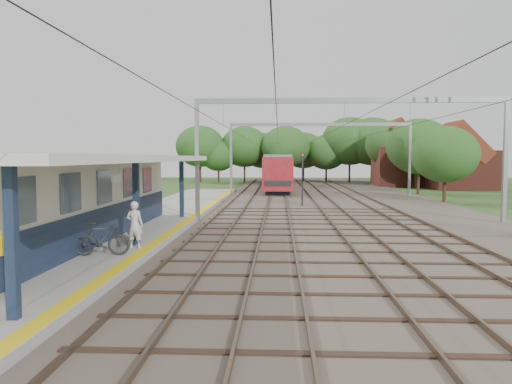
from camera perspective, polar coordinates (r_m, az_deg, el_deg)
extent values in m
plane|color=#2D4C1E|center=(13.46, 4.32, -12.04)|extent=(160.00, 160.00, 0.00)
cube|color=#473D33|center=(43.31, 8.44, -0.93)|extent=(18.00, 90.00, 0.10)
cube|color=gray|center=(28.08, -12.07, -3.35)|extent=(5.00, 52.00, 0.35)
cube|color=yellow|center=(27.57, -7.54, -3.06)|extent=(0.45, 52.00, 0.01)
cube|color=beige|center=(21.74, -20.41, -0.66)|extent=(3.20, 18.00, 3.40)
cube|color=#111E36|center=(21.26, -16.32, -3.38)|extent=(0.06, 18.00, 1.40)
cube|color=slate|center=(21.12, -16.37, 0.66)|extent=(0.05, 16.00, 1.30)
cube|color=yellow|center=(13.90, -26.75, -5.40)|extent=(0.18, 0.38, 0.50)
cube|color=#111E36|center=(11.49, -26.13, -5.25)|extent=(0.22, 0.22, 3.20)
cube|color=#111E36|center=(19.80, -13.52, -1.24)|extent=(0.22, 0.22, 3.20)
cube|color=#111E36|center=(28.53, -8.50, 0.38)|extent=(0.22, 0.22, 3.20)
cube|color=silver|center=(20.33, -18.76, 3.64)|extent=(6.40, 20.00, 0.24)
cube|color=white|center=(17.85, -15.67, 1.54)|extent=(0.06, 0.85, 0.26)
cube|color=brown|center=(43.25, -2.45, -0.73)|extent=(0.07, 88.00, 0.15)
cube|color=brown|center=(43.15, -0.55, -0.74)|extent=(0.07, 88.00, 0.15)
cube|color=brown|center=(43.09, 1.53, -0.74)|extent=(0.07, 88.00, 0.15)
cube|color=brown|center=(43.08, 3.44, -0.75)|extent=(0.07, 88.00, 0.15)
cube|color=brown|center=(43.18, 6.44, -0.76)|extent=(0.07, 88.00, 0.15)
cube|color=brown|center=(43.30, 8.34, -0.76)|extent=(0.07, 88.00, 0.15)
cube|color=brown|center=(43.57, 11.17, -0.77)|extent=(0.07, 88.00, 0.15)
cube|color=brown|center=(43.80, 13.03, -0.77)|extent=(0.07, 88.00, 0.15)
cube|color=gray|center=(28.31, -6.74, 3.51)|extent=(0.22, 0.22, 7.00)
cube|color=gray|center=(30.56, 26.60, 3.15)|extent=(0.22, 0.22, 7.00)
cube|color=gray|center=(28.38, 10.68, 10.25)|extent=(17.00, 0.20, 0.30)
cube|color=gray|center=(48.16, -2.86, 3.71)|extent=(0.22, 0.22, 7.00)
cube|color=gray|center=(49.51, 17.16, 3.54)|extent=(0.22, 0.22, 7.00)
cube|color=gray|center=(48.20, 7.32, 7.67)|extent=(17.00, 0.20, 0.30)
cylinder|color=black|center=(43.08, -1.51, 6.34)|extent=(0.02, 88.00, 0.02)
cylinder|color=black|center=(42.97, 2.50, 6.35)|extent=(0.02, 88.00, 0.02)
cylinder|color=black|center=(43.12, 7.45, 6.31)|extent=(0.02, 88.00, 0.02)
cylinder|color=black|center=(43.57, 12.21, 6.23)|extent=(0.02, 88.00, 0.02)
cylinder|color=#382619|center=(74.59, -4.78, 2.21)|extent=(0.28, 0.28, 2.88)
ellipsoid|color=#1C4F1E|center=(74.57, -4.79, 4.91)|extent=(6.72, 6.72, 5.76)
cylinder|color=#382619|center=(76.06, -0.09, 2.12)|extent=(0.28, 0.28, 2.52)
ellipsoid|color=#1C4F1E|center=(76.02, -0.09, 4.44)|extent=(5.88, 5.88, 5.04)
cylinder|color=#382619|center=(73.00, 4.51, 2.31)|extent=(0.28, 0.28, 3.24)
ellipsoid|color=#1C4F1E|center=(73.00, 4.53, 5.42)|extent=(7.56, 7.56, 6.48)
cylinder|color=#382619|center=(75.44, 9.02, 2.12)|extent=(0.28, 0.28, 2.70)
ellipsoid|color=#1C4F1E|center=(75.41, 9.05, 4.63)|extent=(6.30, 6.30, 5.40)
cylinder|color=#382619|center=(53.13, 18.91, 1.11)|extent=(0.28, 0.28, 2.52)
ellipsoid|color=#1C4F1E|center=(53.07, 18.99, 4.43)|extent=(5.88, 5.88, 5.04)
cylinder|color=#382619|center=(68.72, 15.58, 1.92)|extent=(0.28, 0.28, 2.88)
ellipsoid|color=#1C4F1E|center=(68.70, 15.63, 4.86)|extent=(6.72, 6.72, 5.76)
cube|color=brown|center=(62.72, 22.59, 2.33)|extent=(7.00, 6.00, 4.50)
cube|color=maroon|center=(62.72, 22.67, 5.20)|extent=(4.99, 6.12, 4.99)
cube|color=brown|center=(66.99, 16.81, 2.76)|extent=(8.00, 6.00, 5.00)
cube|color=maroon|center=(67.01, 16.87, 5.67)|extent=(5.52, 6.12, 5.52)
imported|color=silver|center=(19.04, -13.70, -3.64)|extent=(0.68, 0.49, 1.75)
imported|color=black|center=(17.95, -17.26, -5.14)|extent=(1.97, 0.79, 1.15)
cube|color=black|center=(55.42, 2.51, 0.45)|extent=(2.34, 16.70, 0.44)
cube|color=maroon|center=(55.34, 2.52, 2.33)|extent=(2.93, 18.16, 3.18)
cube|color=black|center=(55.33, 2.52, 2.68)|extent=(2.97, 16.70, 0.91)
cube|color=slate|center=(55.31, 2.53, 4.11)|extent=(2.69, 18.16, 0.28)
cube|color=black|center=(74.15, 2.54, 1.34)|extent=(2.34, 16.70, 0.44)
cube|color=maroon|center=(74.09, 2.55, 2.75)|extent=(2.93, 18.16, 3.18)
cube|color=black|center=(74.08, 2.55, 3.00)|extent=(2.97, 16.70, 0.91)
cube|color=slate|center=(74.07, 2.55, 4.07)|extent=(2.69, 18.16, 0.28)
cylinder|color=black|center=(37.17, 5.32, 1.03)|extent=(0.14, 0.14, 3.63)
cube|color=black|center=(37.12, 5.34, 3.98)|extent=(0.29, 0.20, 0.50)
sphere|color=red|center=(37.02, 5.35, 4.22)|extent=(0.13, 0.13, 0.13)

